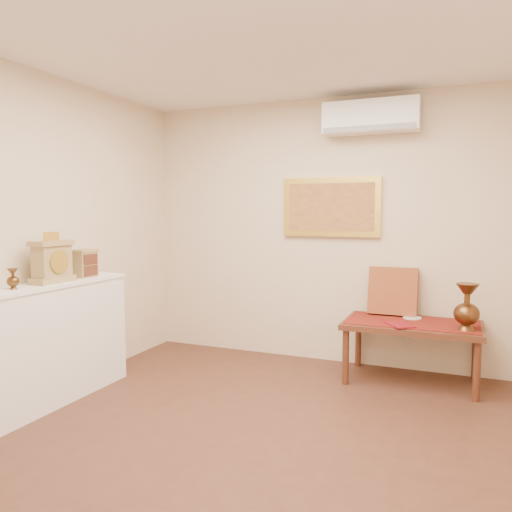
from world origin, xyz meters
The scene contains 16 objects.
floor centered at (0.00, 0.00, 0.00)m, with size 4.50×4.50×0.00m, color #563021.
ceiling centered at (0.00, 0.00, 2.70)m, with size 4.50×4.50×0.00m, color silver.
wall_back centered at (0.00, 2.25, 1.35)m, with size 4.00×0.02×2.70m, color beige.
wall_left centered at (-2.00, 0.00, 1.35)m, with size 0.02×4.50×2.70m, color beige.
brass_urn_small centered at (-1.81, -0.09, 1.08)m, with size 0.09×0.09×0.20m, color brown, non-canonical shape.
table_cloth centered at (0.85, 1.88, 0.55)m, with size 1.14×0.59×0.01m, color maroon.
brass_urn_tall centered at (1.30, 1.73, 0.80)m, with size 0.21×0.21×0.48m, color brown, non-canonical shape.
plate centered at (0.84, 2.03, 0.56)m, with size 0.17×0.17×0.01m, color silver.
menu centered at (0.76, 1.68, 0.56)m, with size 0.18×0.25×0.01m, color maroon.
cushion centered at (0.64, 2.13, 0.79)m, with size 0.46×0.10×0.46m, color maroon.
display_ledge centered at (-1.82, 0.00, 0.49)m, with size 0.37×2.02×0.98m.
mantel_clock centered at (-1.79, 0.28, 1.15)m, with size 0.17×0.36×0.41m.
wooden_chest centered at (-1.80, 0.65, 1.10)m, with size 0.16×0.21×0.24m.
low_table centered at (0.85, 1.88, 0.48)m, with size 1.20×0.70×0.55m.
painting centered at (0.00, 2.22, 1.60)m, with size 1.00×0.06×0.60m.
ac_unit centered at (0.40, 2.12, 2.45)m, with size 0.90×0.25×0.30m.
Camera 1 is at (1.25, -2.77, 1.54)m, focal length 35.00 mm.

